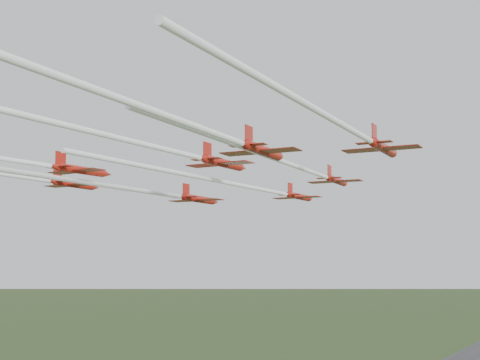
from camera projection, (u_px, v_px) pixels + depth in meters
The scene contains 6 objects.
jet_lead at pixel (254, 188), 106.58m from camera, with size 8.94×65.47×2.68m.
jet_row2_left at pixel (161, 194), 103.40m from camera, with size 9.57×51.60×2.85m.
jet_row2_right at pixel (300, 168), 88.89m from camera, with size 9.60×61.22×2.49m.
jet_row3_mid at pixel (153, 146), 80.28m from camera, with size 9.78×65.27×2.93m.
jet_row3_right at pixel (352, 130), 70.96m from camera, with size 9.60×55.95×2.84m.
jet_row4_right at pixel (215, 133), 65.16m from camera, with size 9.32×52.28×2.75m.
Camera 1 is at (55.85, -80.18, 41.47)m, focal length 50.00 mm.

